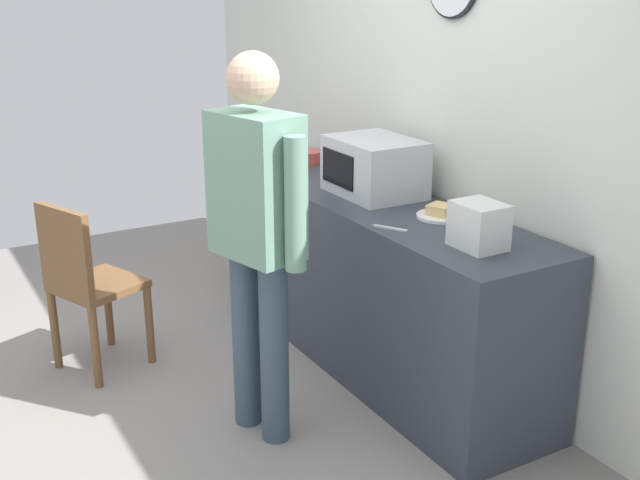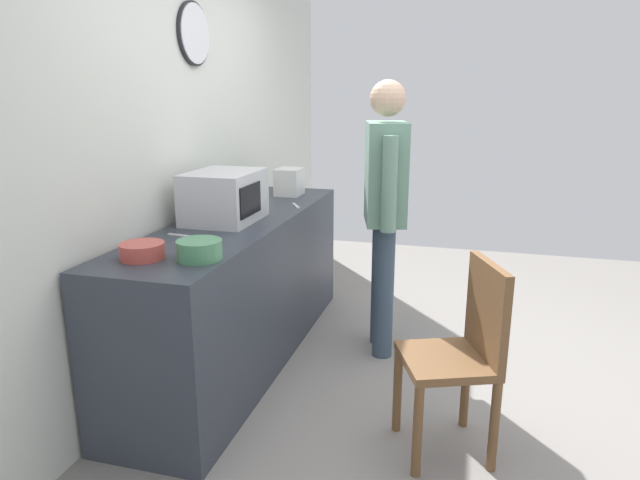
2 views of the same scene
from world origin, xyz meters
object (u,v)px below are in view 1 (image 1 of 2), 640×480
Objects in this scene: microwave at (375,167)px; wooden_chair at (85,280)px; spoon_utensil at (390,228)px; salad_bowl at (271,162)px; cereal_bowl at (305,157)px; toaster at (479,225)px; person_standing at (257,222)px; fork_utensil at (346,176)px; sandwich_plate at (440,213)px.

microwave is 0.53× the size of wooden_chair.
spoon_utensil is 1.65m from wooden_chair.
microwave is 0.81m from salad_bowl.
microwave is 0.84m from cereal_bowl.
toaster reaches higher than cereal_bowl.
salad_bowl is 0.12× the size of person_standing.
salad_bowl is 0.23× the size of wooden_chair.
person_standing is 1.23m from wooden_chair.
microwave reaches higher than cereal_bowl.
cereal_bowl reaches higher than fork_utensil.
person_standing reaches higher than cereal_bowl.
spoon_utensil is (0.03, -0.31, -0.02)m from sandwich_plate.
person_standing is (-0.51, -0.81, 0.00)m from toaster.
fork_utensil is (0.37, 0.30, -0.04)m from salad_bowl.
sandwich_plate is 1.87m from wooden_chair.
wooden_chair reaches higher than fork_utensil.
salad_bowl is 1.38m from person_standing.
person_standing is 1.87× the size of wooden_chair.
microwave is at bearing 153.50° from spoon_utensil.
microwave reaches higher than sandwich_plate.
fork_utensil is 1.01m from spoon_utensil.
wooden_chair is (-0.55, -1.43, -0.55)m from microwave.
sandwich_plate is at bearing 94.97° from spoon_utensil.
cereal_bowl reaches higher than spoon_utensil.
microwave is 0.63m from spoon_utensil.
salad_bowl reaches higher than spoon_utensil.
fork_utensil is at bearing 173.08° from toaster.
toaster is 0.23× the size of wooden_chair.
salad_bowl is at bearing -175.53° from toaster.
wooden_chair is (-1.07, -1.48, -0.42)m from sandwich_plate.
spoon_utensil is at bearing -155.91° from toaster.
fork_utensil is at bearing 39.24° from salad_bowl.
sandwich_plate is 0.13× the size of person_standing.
spoon_utensil is 0.65m from person_standing.
sandwich_plate is 0.46m from toaster.
fork_utensil is (0.42, 0.03, -0.03)m from cereal_bowl.
person_standing is at bearing -99.95° from spoon_utensil.
cereal_bowl is at bearing -175.49° from fork_utensil.
cereal_bowl is (-0.06, 0.26, -0.01)m from salad_bowl.
spoon_utensil is (1.37, -0.31, -0.03)m from cereal_bowl.
sandwich_plate is 0.95m from person_standing.
microwave is at bearing -10.07° from fork_utensil.
person_standing is (-0.11, -0.63, 0.10)m from spoon_utensil.
wooden_chair is at bearing -133.35° from spoon_utensil.
cereal_bowl reaches higher than wooden_chair.
fork_utensil is 0.10× the size of person_standing.
cereal_bowl is 0.12× the size of person_standing.
salad_bowl reaches higher than cereal_bowl.
wooden_chair is (-1.50, -1.34, -0.50)m from toaster.
spoon_utensil is at bearing 80.05° from person_standing.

